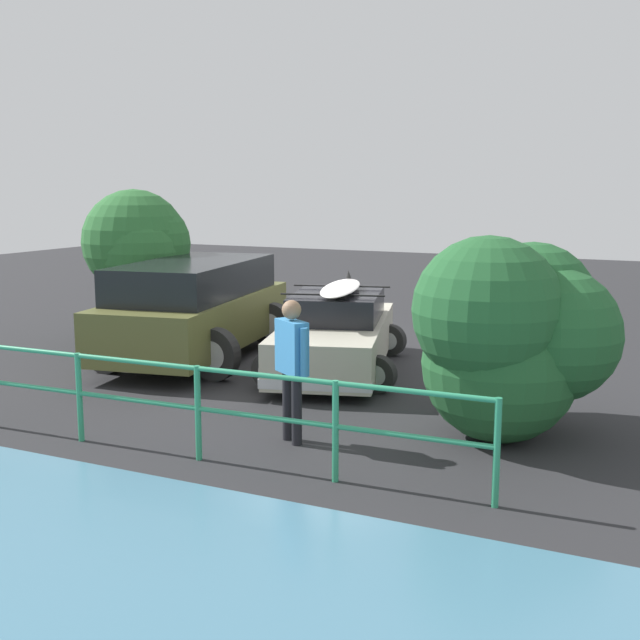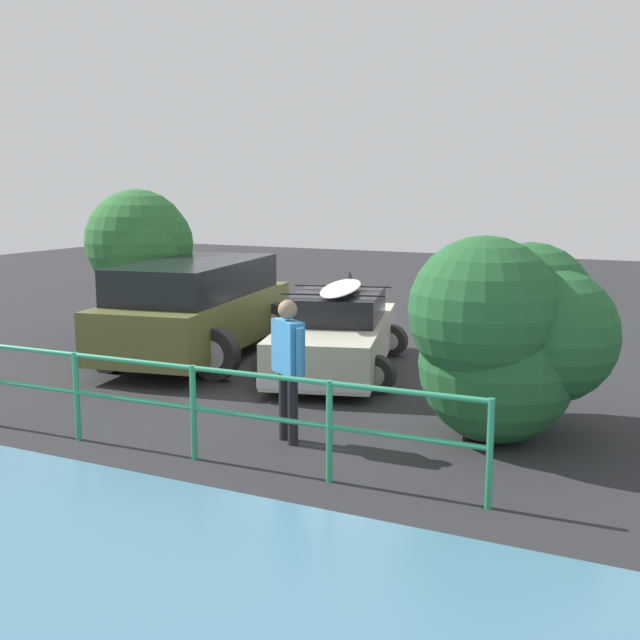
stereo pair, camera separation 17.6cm
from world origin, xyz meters
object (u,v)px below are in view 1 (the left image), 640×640
object	(u,v)px
person_bystander	(292,358)
bush_near_left	(511,333)
suv_car	(195,308)
sedan_car	(336,334)
bush_near_right	(139,247)

from	to	relation	value
person_bystander	bush_near_left	xyz separation A→B (m)	(-2.27, -1.45, 0.24)
suv_car	sedan_car	bearing A→B (deg)	-174.61
person_bystander	bush_near_right	xyz separation A→B (m)	(5.57, -4.28, 0.83)
sedan_car	bush_near_right	size ratio (longest dim) A/B	1.54
sedan_car	bush_near_left	xyz separation A→B (m)	(-3.36, 2.22, 0.66)
sedan_car	person_bystander	world-z (taller)	person_bystander
sedan_car	person_bystander	distance (m)	3.86
bush_near_left	bush_near_right	bearing A→B (deg)	-19.81
suv_car	bush_near_right	distance (m)	2.25
suv_car	person_bystander	bearing A→B (deg)	137.28
bush_near_right	sedan_car	bearing A→B (deg)	172.36
suv_car	bush_near_right	size ratio (longest dim) A/B	1.67
bush_near_left	bush_near_right	xyz separation A→B (m)	(7.84, -2.82, 0.59)
sedan_car	suv_car	xyz separation A→B (m)	(2.62, 0.25, 0.30)
bush_near_left	bush_near_right	size ratio (longest dim) A/B	0.96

